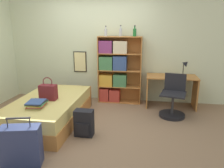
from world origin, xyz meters
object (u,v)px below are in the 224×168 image
at_px(bottle_green, 106,32).
at_px(desk, 171,86).
at_px(handbag, 48,92).
at_px(desk_chair, 173,103).
at_px(book_stack_on_bed, 37,104).
at_px(bottle_clear, 135,32).
at_px(bottle_brown, 121,32).
at_px(backpack, 84,123).
at_px(bed, 50,110).
at_px(suitcase, 21,146).
at_px(bookcase, 115,70).
at_px(desk_lamp, 185,66).

height_order(bottle_green, desk, bottle_green).
relative_size(handbag, desk_chair, 0.50).
height_order(book_stack_on_bed, bottle_clear, bottle_clear).
xyz_separation_m(bottle_brown, backpack, (-0.37, -1.84, -1.44)).
xyz_separation_m(book_stack_on_bed, bottle_brown, (1.19, 1.84, 1.15)).
bearing_deg(bed, bottle_clear, 40.60).
height_order(bed, desk_chair, desk_chair).
bearing_deg(bottle_brown, handbag, -128.73).
bearing_deg(desk, desk_chair, -90.45).
bearing_deg(handbag, suitcase, -81.08).
bearing_deg(desk, bookcase, 174.42).
relative_size(bookcase, desk_chair, 1.84).
xyz_separation_m(handbag, desk, (2.35, 1.28, -0.12)).
distance_m(handbag, suitcase, 1.36).
bearing_deg(suitcase, bottle_brown, 70.77).
relative_size(handbag, backpack, 0.95).
xyz_separation_m(suitcase, desk_lamp, (2.42, 2.61, 0.68)).
height_order(bed, book_stack_on_bed, book_stack_on_bed).
xyz_separation_m(desk, backpack, (-1.56, -1.68, -0.27)).
bearing_deg(handbag, desk_lamp, 26.57).
relative_size(bookcase, bottle_clear, 6.49).
bearing_deg(bookcase, backpack, -97.65).
relative_size(bed, desk, 1.81).
distance_m(bed, desk_chair, 2.46).
height_order(suitcase, desk_lamp, desk_lamp).
distance_m(bed, backpack, 0.94).
bearing_deg(desk_chair, bottle_clear, 142.81).
bearing_deg(backpack, bottle_brown, 78.50).
bearing_deg(bottle_brown, bottle_green, -167.94).
xyz_separation_m(book_stack_on_bed, suitcase, (0.23, -0.91, -0.25)).
distance_m(book_stack_on_bed, bottle_green, 2.28).
xyz_separation_m(bottle_clear, desk_chair, (0.86, -0.65, -1.40)).
distance_m(suitcase, desk_lamp, 3.62).
relative_size(suitcase, bottle_clear, 2.79).
bearing_deg(book_stack_on_bed, backpack, 0.15).
xyz_separation_m(desk, desk_lamp, (0.28, 0.03, 0.46)).
bearing_deg(bottle_brown, desk_chair, -31.50).
height_order(bookcase, desk_chair, bookcase).
height_order(handbag, book_stack_on_bed, handbag).
xyz_separation_m(bed, bottle_clear, (1.52, 1.30, 1.44)).
height_order(desk_lamp, desk_chair, desk_lamp).
distance_m(suitcase, bottle_green, 3.08).
bearing_deg(bed, bottle_brown, 49.06).
relative_size(handbag, bookcase, 0.27).
bearing_deg(suitcase, book_stack_on_bed, 104.54).
relative_size(desk_chair, backpack, 1.89).
height_order(bookcase, desk_lamp, bookcase).
bearing_deg(bed, desk_chair, 15.38).
xyz_separation_m(handbag, bottle_clear, (1.49, 1.37, 1.05)).
bearing_deg(bottle_brown, desk_lamp, -5.37).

